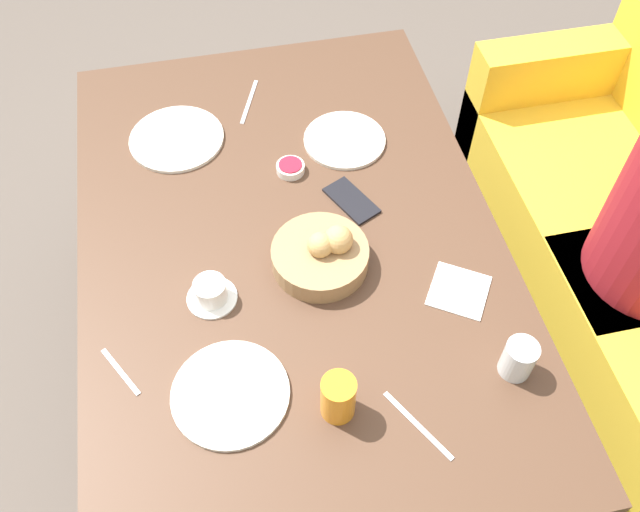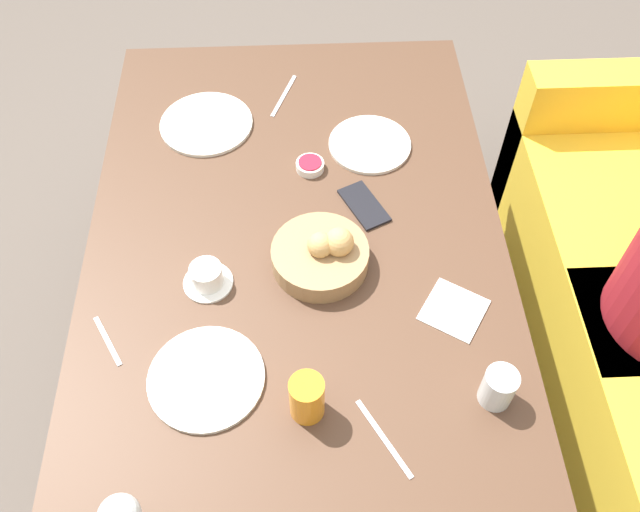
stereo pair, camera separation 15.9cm
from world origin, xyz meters
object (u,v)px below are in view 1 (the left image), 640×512
Objects in this scene: coffee_cup at (211,292)px; knife_silver at (418,425)px; plate_near_left at (177,139)px; spoon_coffee at (121,372)px; plate_far_center at (345,140)px; napkin at (459,291)px; bread_basket at (322,254)px; fork_silver at (249,102)px; water_tumbler at (518,359)px; jam_bowl_berry at (290,168)px; juice_glass at (338,397)px; cell_phone at (351,201)px; plate_near_right at (230,394)px.

knife_silver is at bearing 43.33° from coffee_cup.
plate_near_left is 0.71m from spoon_coffee.
knife_silver is at bearing -3.13° from plate_far_center.
napkin is at bearing 42.87° from plate_near_left.
bread_basket is 1.28× the size of fork_silver.
plate_near_left is 1.07m from water_tumbler.
plate_near_left is 3.46× the size of jam_bowl_berry.
juice_glass is at bearing 16.39° from plate_near_left.
jam_bowl_berry is (-0.68, 0.03, -0.04)m from juice_glass.
bread_basket is at bearing -20.83° from plate_far_center.
fork_silver is at bearing -153.51° from napkin.
juice_glass reaches higher than coffee_cup.
jam_bowl_berry is at bearing -151.97° from water_tumbler.
spoon_coffee is 0.78m from napkin.
plate_far_center reaches higher than cell_phone.
fork_silver is (-0.66, 0.18, -0.03)m from coffee_cup.
napkin is (0.64, 0.60, -0.00)m from plate_near_left.
bread_basket is 0.89× the size of plate_near_left.
bread_basket is 0.38m from juice_glass.
coffee_cup is at bearing -117.33° from water_tumbler.
plate_near_right is 0.92m from fork_silver.
bread_basket is at bearing 31.35° from plate_near_left.
plate_near_right is at bearing -75.08° from napkin.
water_tumbler reaches higher than knife_silver.
bread_basket is 0.39m from plate_near_right.
fork_silver is (-0.30, -0.07, -0.01)m from jam_bowl_berry.
water_tumbler is (0.07, 0.60, 0.04)m from plate_near_right.
jam_bowl_berry is 0.19m from cell_phone.
fork_silver is at bearing -155.46° from cell_phone.
bread_basket is 0.31m from jam_bowl_berry.
plate_far_center is at bearing 77.20° from plate_near_left.
plate_far_center is 0.83m from knife_silver.
plate_near_right is at bearing -30.75° from plate_far_center.
coffee_cup is at bearing -80.29° from bread_basket.
plate_far_center is at bearing 115.68° from jam_bowl_berry.
napkin is 0.37m from cell_phone.
knife_silver is 0.96× the size of napkin.
juice_glass is at bearing -114.41° from knife_silver.
plate_far_center is 0.56m from napkin.
bread_basket is 1.02× the size of plate_far_center.
napkin is (-0.15, 0.55, -0.00)m from plate_near_right.
coffee_cup reaches higher than jam_bowl_berry.
jam_bowl_berry is 0.45× the size of cell_phone.
water_tumbler is 0.77m from jam_bowl_berry.
coffee_cup is 0.70× the size of cell_phone.
water_tumbler is 0.54× the size of knife_silver.
juice_glass is (0.08, 0.21, 0.05)m from plate_near_right.
fork_silver is 0.48m from cell_phone.
plate_near_left is 0.91m from juice_glass.
coffee_cup is (-0.25, -0.01, 0.02)m from plate_near_right.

